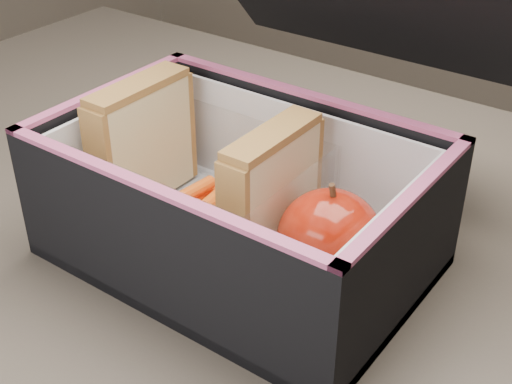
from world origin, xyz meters
TOP-DOWN VIEW (x-y plane):
  - kitchen_table at (0.00, 0.00)m, footprint 1.20×0.80m
  - lunch_bag at (0.01, -0.01)m, footprint 0.30×0.33m
  - plastic_tub at (-0.04, -0.01)m, footprint 0.19×0.13m
  - sandwich_left at (-0.11, -0.01)m, footprint 0.03×0.10m
  - sandwich_right at (0.03, -0.01)m, footprint 0.03×0.10m
  - carrot_sticks at (-0.03, -0.02)m, footprint 0.05×0.16m
  - paper_napkin at (0.10, -0.02)m, footprint 0.09×0.09m
  - red_apple at (0.09, -0.02)m, footprint 0.10×0.10m

SIDE VIEW (x-z plane):
  - kitchen_table at x=0.00m, z-range 0.28..1.03m
  - paper_napkin at x=0.10m, z-range 0.76..0.77m
  - carrot_sticks at x=-0.03m, z-range 0.77..0.80m
  - plastic_tub at x=-0.04m, z-range 0.76..0.84m
  - red_apple at x=0.09m, z-range 0.77..0.85m
  - lunch_bag at x=0.01m, z-range 0.69..0.95m
  - sandwich_right at x=0.03m, z-range 0.77..0.88m
  - sandwich_left at x=-0.11m, z-range 0.77..0.88m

